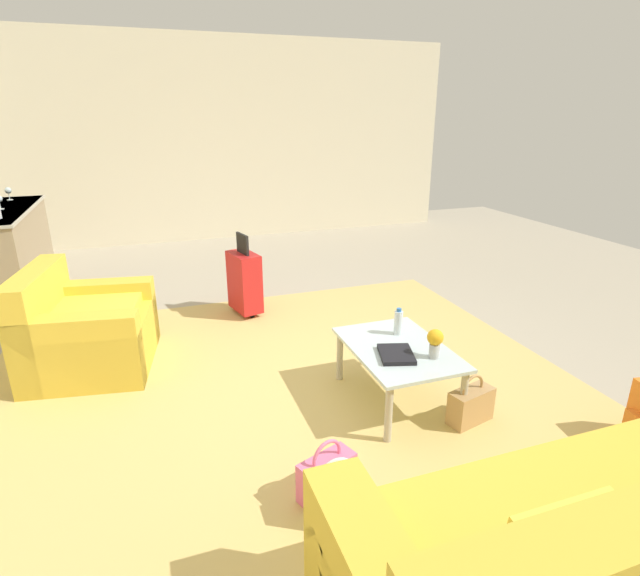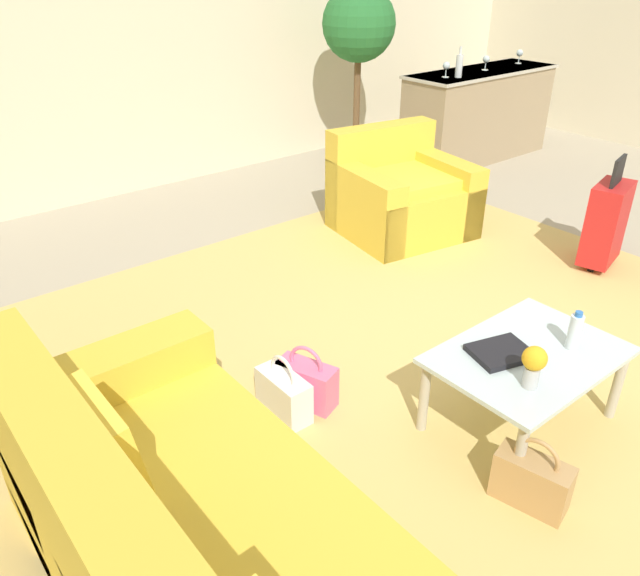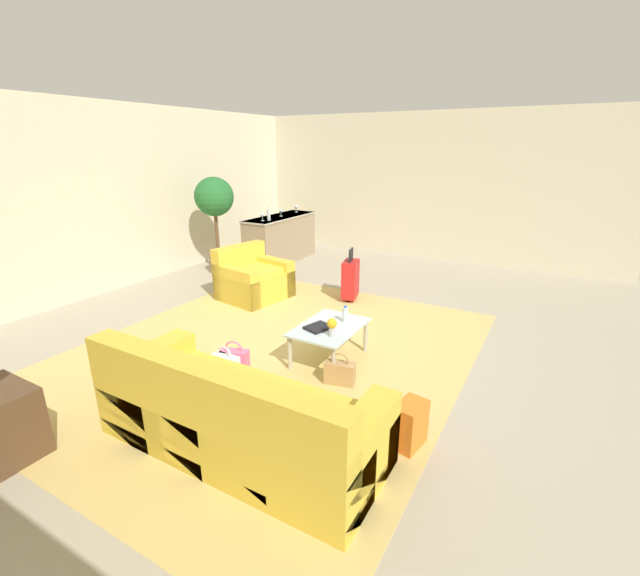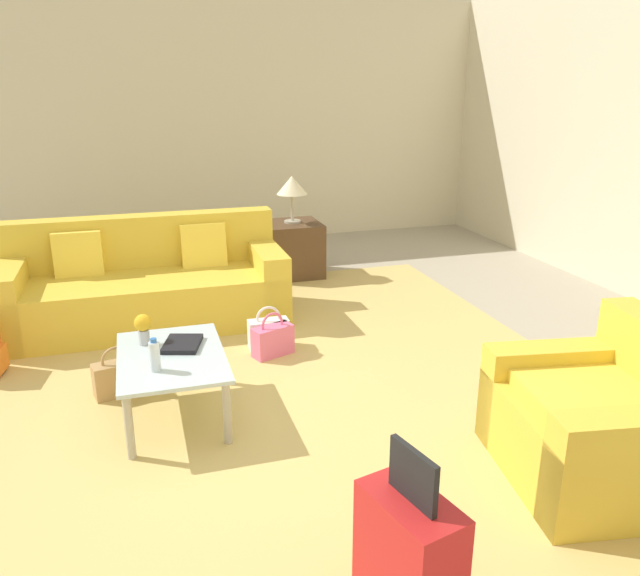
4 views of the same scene
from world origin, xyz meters
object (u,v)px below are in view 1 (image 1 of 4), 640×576
(flower_vase, at_px, (435,341))
(bar_console, at_px, (7,251))
(water_bottle, at_px, (398,322))
(handbag_pink, at_px, (327,476))
(handbag_white, at_px, (337,495))
(armchair, at_px, (82,333))
(coffee_table, at_px, (398,354))
(couch, at_px, (633,561))
(wine_glass_right_of_centre, at_px, (8,191))
(suitcase_red, at_px, (244,281))
(handbag_tan, at_px, (471,405))
(coffee_table_book, at_px, (396,354))

(flower_vase, bearing_deg, bar_console, 41.14)
(water_bottle, relative_size, handbag_pink, 0.57)
(handbag_pink, height_order, handbag_white, same)
(water_bottle, bearing_deg, flower_vase, -173.21)
(armchair, distance_m, bar_console, 2.39)
(coffee_table, height_order, handbag_white, coffee_table)
(handbag_white, bearing_deg, flower_vase, -55.04)
(couch, xyz_separation_m, coffee_table, (1.80, 0.10, 0.06))
(coffee_table, bearing_deg, flower_vase, -145.71)
(flower_vase, relative_size, handbag_pink, 0.57)
(wine_glass_right_of_centre, xyz_separation_m, suitcase_red, (-2.16, -2.41, -0.73))
(coffee_table, distance_m, water_bottle, 0.27)
(handbag_tan, bearing_deg, flower_vase, 46.48)
(bar_console, bearing_deg, handbag_pink, -151.58)
(flower_vase, xyz_separation_m, handbag_tan, (-0.19, -0.20, -0.42))
(flower_vase, height_order, suitcase_red, suitcase_red)
(armchair, xyz_separation_m, handbag_white, (-2.20, -1.36, -0.17))
(couch, distance_m, coffee_table_book, 1.69)
(bar_console, height_order, handbag_white, bar_console)
(coffee_table, bearing_deg, handbag_white, 137.80)
(armchair, bearing_deg, handbag_tan, -124.34)
(handbag_pink, bearing_deg, flower_vase, -61.46)
(water_bottle, relative_size, coffee_table_book, 0.73)
(armchair, distance_m, handbag_white, 2.59)
(suitcase_red, height_order, handbag_pink, suitcase_red)
(couch, relative_size, coffee_table, 2.55)
(coffee_table_book, distance_m, wine_glass_right_of_centre, 5.29)
(coffee_table, height_order, bar_console, bar_console)
(couch, distance_m, wine_glass_right_of_centre, 6.82)
(handbag_pink, xyz_separation_m, handbag_tan, (0.33, -1.15, 0.00))
(water_bottle, distance_m, handbag_tan, 0.77)
(armchair, xyz_separation_m, handbag_pink, (-2.05, -1.36, -0.17))
(water_bottle, bearing_deg, handbag_pink, 136.06)
(coffee_table, bearing_deg, bar_console, 41.53)
(wine_glass_right_of_centre, bearing_deg, handbag_pink, -154.77)
(bar_console, distance_m, wine_glass_right_of_centre, 0.88)
(wine_glass_right_of_centre, bearing_deg, suitcase_red, -131.82)
(wine_glass_right_of_centre, bearing_deg, water_bottle, -140.93)
(handbag_tan, distance_m, handbag_white, 1.25)
(wine_glass_right_of_centre, xyz_separation_m, handbag_white, (-5.05, -2.31, -0.96))
(water_bottle, bearing_deg, coffee_table_book, 150.64)
(couch, bearing_deg, armchair, 36.10)
(couch, relative_size, handbag_tan, 6.65)
(armchair, height_order, handbag_white, armchair)
(couch, distance_m, suitcase_red, 3.88)
(suitcase_red, relative_size, handbag_white, 2.37)
(wine_glass_right_of_centre, xyz_separation_m, handbag_pink, (-4.90, -2.31, -0.96))
(couch, relative_size, bar_console, 1.24)
(handbag_tan, bearing_deg, coffee_table_book, 56.06)
(bar_console, xyz_separation_m, handbag_white, (-4.39, -2.29, -0.37))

